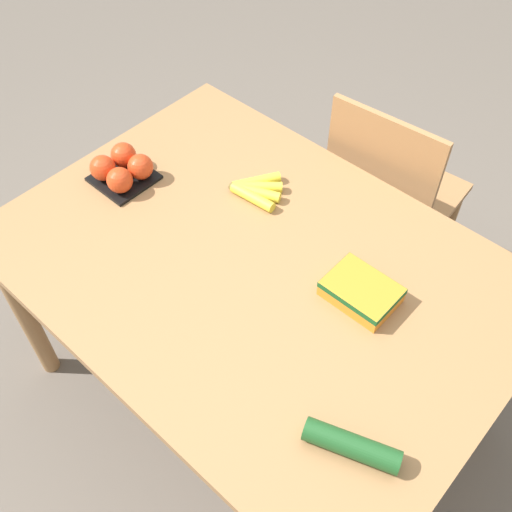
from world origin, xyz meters
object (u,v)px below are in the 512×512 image
(carrot_bag, at_px, (361,291))
(cucumber_near, at_px, (352,445))
(chair, at_px, (388,198))
(banana_bunch, at_px, (255,189))
(tomato_pack, at_px, (122,169))

(carrot_bag, distance_m, cucumber_near, 0.41)
(chair, relative_size, banana_bunch, 5.61)
(carrot_bag, relative_size, cucumber_near, 0.85)
(banana_bunch, distance_m, cucumber_near, 0.81)
(tomato_pack, bearing_deg, carrot_bag, 8.81)
(banana_bunch, height_order, carrot_bag, carrot_bag)
(banana_bunch, bearing_deg, cucumber_near, -33.08)
(banana_bunch, relative_size, carrot_bag, 0.89)
(banana_bunch, xyz_separation_m, carrot_bag, (0.46, -0.10, 0.01))
(tomato_pack, bearing_deg, cucumber_near, -12.21)
(tomato_pack, relative_size, cucumber_near, 0.79)
(chair, xyz_separation_m, cucumber_near, (0.49, -0.93, 0.28))
(tomato_pack, height_order, carrot_bag, tomato_pack)
(carrot_bag, bearing_deg, banana_bunch, 167.62)
(chair, height_order, banana_bunch, chair)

